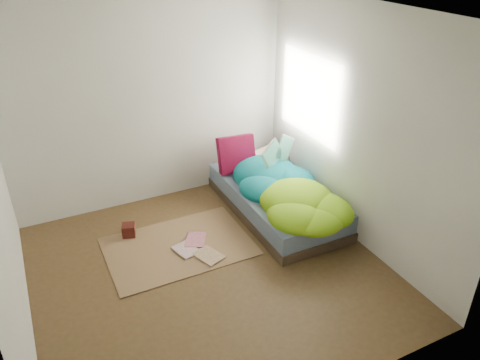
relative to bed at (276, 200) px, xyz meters
name	(u,v)px	position (x,y,z in m)	size (l,w,h in m)	color
ground	(210,271)	(-1.22, -0.72, -0.17)	(3.50, 3.50, 0.00)	#48341B
room_walls	(205,127)	(-1.21, -0.71, 1.46)	(3.54, 3.54, 2.62)	beige
bed	(276,200)	(0.00, 0.00, 0.00)	(1.00, 2.00, 0.34)	#3A2E1F
duvet	(287,184)	(0.00, -0.22, 0.34)	(0.96, 1.84, 0.34)	#076E76
rug	(179,246)	(-1.37, -0.17, -0.16)	(1.60, 1.10, 0.01)	brown
pillow_floral	(265,160)	(0.18, 0.63, 0.24)	(0.59, 0.37, 0.13)	silver
pillow_magenta	(236,154)	(-0.24, 0.65, 0.41)	(0.48, 0.15, 0.48)	#52051B
open_book	(279,144)	(0.12, 0.19, 0.66)	(0.50, 0.11, 0.31)	#2D8A33
wooden_box	(129,230)	(-1.81, 0.29, -0.08)	(0.14, 0.14, 0.14)	#360F0C
floor_book_a	(178,254)	(-1.43, -0.32, -0.15)	(0.21, 0.29, 0.02)	silver
floor_book_b	(186,240)	(-1.26, -0.11, -0.14)	(0.22, 0.30, 0.03)	pink
floor_book_c	(201,261)	(-1.25, -0.54, -0.14)	(0.23, 0.31, 0.02)	tan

